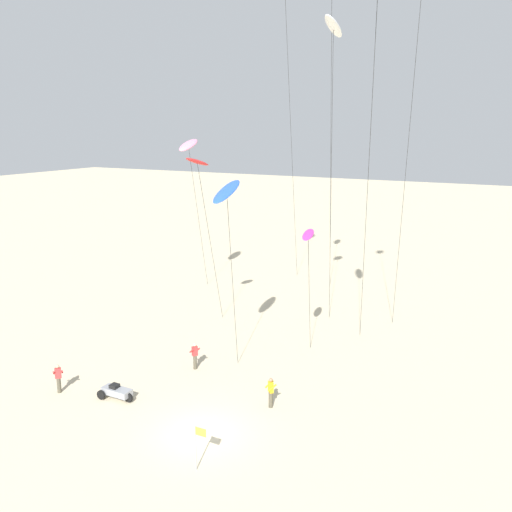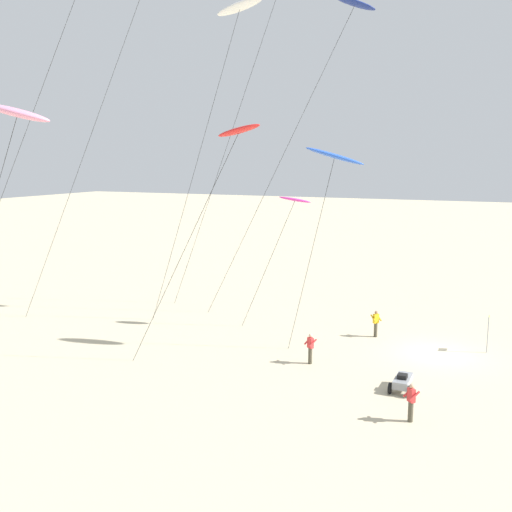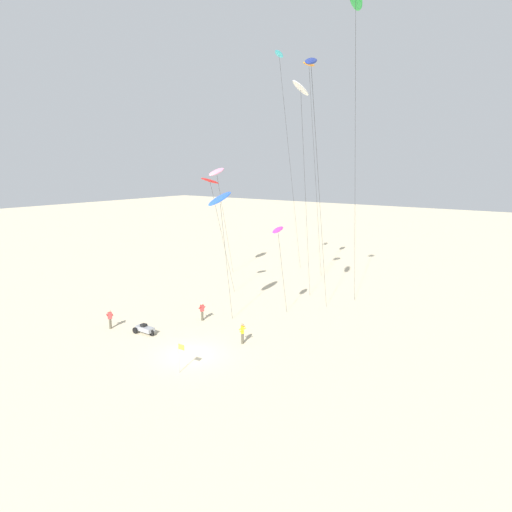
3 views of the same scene
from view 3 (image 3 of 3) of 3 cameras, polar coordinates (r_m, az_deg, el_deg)
The scene contains 15 objects.
ground_plane at distance 34.18m, azimuth -8.31°, elevation -12.33°, with size 260.00×260.00×0.00m, color beige.
kite_cyan at distance 49.73m, azimuth 3.04°, elevation 23.54°, with size 4.21×12.45×24.93m.
kite_red at distance 42.48m, azimuth -5.83°, elevation 9.35°, with size 2.14×6.88×12.76m.
kite_white at distance 41.36m, azimuth 5.72°, elevation 20.30°, with size 2.44×7.44×20.94m.
kite_navy at distance 34.13m, azimuth 7.04°, elevation 23.03°, with size 3.77×10.90×21.47m.
kite_green at distance 38.77m, azimuth 12.58°, elevation 28.92°, with size 3.48×10.22×26.42m.
kite_pink at distance 52.81m, azimuth -5.02°, elevation 10.59°, with size 2.31×6.36×13.61m.
kite_magenta at distance 37.99m, azimuth 2.81°, elevation 3.21°, with size 1.53×4.34×8.67m.
kite_blue at distance 36.86m, azimuth -4.60°, elevation 7.22°, with size 1.38×4.03×11.68m.
kite_orange at distance 47.04m, azimuth 6.78°, elevation 22.72°, with size 3.59×10.88×23.68m.
kite_flyer_nearest at distance 40.80m, azimuth -6.87°, elevation -6.95°, with size 0.71×0.72×1.67m.
kite_flyer_middle at distance 35.46m, azimuth -1.75°, elevation -9.75°, with size 0.73×0.73×1.67m.
kite_flyer_furthest at distance 40.54m, azimuth -18.09°, elevation -7.58°, with size 0.73×0.73×1.67m.
beach_buggy at distance 38.73m, azimuth -13.99°, elevation -8.97°, with size 2.05×1.03×0.82m.
marker_flag at distance 30.93m, azimuth -9.64°, elevation -12.00°, with size 0.56×0.05×2.10m.
Camera 3 is at (22.03, -22.25, 13.70)m, focal length 31.44 mm.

